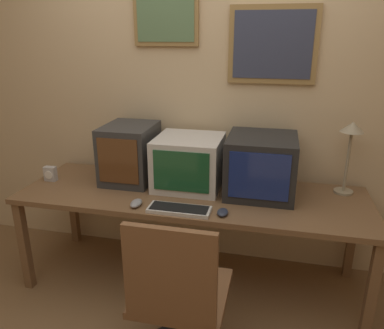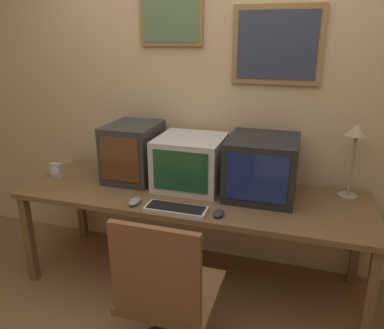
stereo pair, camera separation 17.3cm
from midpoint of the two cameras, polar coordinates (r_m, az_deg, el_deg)
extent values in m
cube|color=#D1B284|center=(2.79, 0.28, 10.51)|extent=(8.00, 0.05, 2.60)
cube|color=olive|center=(2.80, -5.93, 21.71)|extent=(0.47, 0.02, 0.41)
cube|color=#56754C|center=(2.79, -6.02, 21.72)|extent=(0.41, 0.01, 0.35)
cube|color=olive|center=(2.66, 10.31, 17.48)|extent=(0.59, 0.02, 0.51)
cube|color=#33384C|center=(2.65, 10.29, 17.47)|extent=(0.52, 0.01, 0.44)
cube|color=brown|center=(2.55, -1.94, -4.76)|extent=(2.34, 0.75, 0.04)
cube|color=brown|center=(2.94, -25.77, -11.10)|extent=(0.06, 0.06, 0.67)
cube|color=brown|center=(2.43, 23.77, -17.59)|extent=(0.06, 0.06, 0.67)
cube|color=brown|center=(3.41, -19.06, -5.97)|extent=(0.06, 0.06, 0.67)
cube|color=brown|center=(2.98, 21.66, -10.11)|extent=(0.06, 0.06, 0.67)
cube|color=#333333|center=(2.76, -11.18, 1.73)|extent=(0.35, 0.43, 0.41)
cube|color=#563319|center=(2.57, -13.14, 0.46)|extent=(0.29, 0.01, 0.31)
cube|color=beige|center=(2.61, -2.36, 0.37)|extent=(0.45, 0.44, 0.36)
cube|color=#194C28|center=(2.40, -3.75, -1.15)|extent=(0.37, 0.01, 0.27)
cube|color=black|center=(2.52, 8.56, -0.09)|extent=(0.45, 0.48, 0.39)
cube|color=navy|center=(2.29, 8.04, -1.88)|extent=(0.37, 0.01, 0.30)
cube|color=beige|center=(2.30, -4.12, -6.90)|extent=(0.38, 0.14, 0.02)
cube|color=black|center=(2.29, -4.13, -6.61)|extent=(0.35, 0.12, 0.00)
ellipsoid|color=#282D3D|center=(2.25, 2.48, -7.32)|extent=(0.07, 0.10, 0.03)
ellipsoid|color=gray|center=(2.39, -10.56, -5.85)|extent=(0.07, 0.12, 0.04)
cube|color=#B7B2AD|center=(2.96, -22.34, -1.33)|extent=(0.08, 0.05, 0.11)
cylinder|color=white|center=(2.94, -22.63, -1.50)|extent=(0.06, 0.00, 0.06)
cylinder|color=tan|center=(2.72, 20.38, -3.89)|extent=(0.13, 0.13, 0.02)
cylinder|color=tan|center=(2.65, 20.92, 0.44)|extent=(0.02, 0.02, 0.42)
cone|color=tan|center=(2.59, 21.53, 5.33)|extent=(0.15, 0.15, 0.07)
cylinder|color=#282828|center=(2.22, -3.85, -23.34)|extent=(0.06, 0.06, 0.40)
cube|color=brown|center=(2.08, -3.99, -18.90)|extent=(0.47, 0.47, 0.04)
cube|color=brown|center=(1.76, -6.34, -16.51)|extent=(0.43, 0.04, 0.48)
camera|label=1|loc=(0.09, -92.00, -0.70)|focal=35.00mm
camera|label=2|loc=(0.09, 88.00, 0.70)|focal=35.00mm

